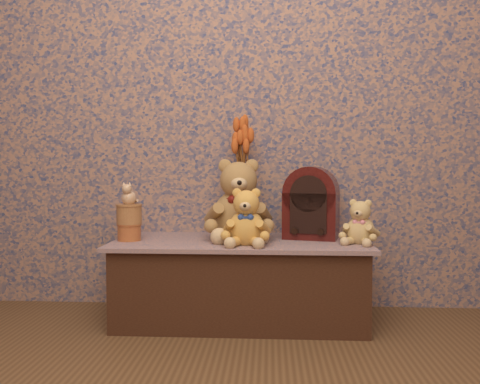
% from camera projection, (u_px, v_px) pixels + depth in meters
% --- Properties ---
extents(display_shelf, '(1.24, 0.59, 0.40)m').
position_uv_depth(display_shelf, '(241.00, 280.00, 2.49)').
color(display_shelf, '#374B72').
rests_on(display_shelf, ground).
extents(teddy_large, '(0.38, 0.44, 0.43)m').
position_uv_depth(teddy_large, '(238.00, 196.00, 2.52)').
color(teddy_large, '#9F733D').
rests_on(teddy_large, display_shelf).
extents(teddy_medium, '(0.24, 0.28, 0.28)m').
position_uv_depth(teddy_medium, '(247.00, 214.00, 2.33)').
color(teddy_medium, gold).
rests_on(teddy_medium, display_shelf).
extents(teddy_small, '(0.25, 0.26, 0.22)m').
position_uv_depth(teddy_small, '(361.00, 220.00, 2.36)').
color(teddy_small, tan).
rests_on(teddy_small, display_shelf).
extents(cathedral_radio, '(0.30, 0.25, 0.36)m').
position_uv_depth(cathedral_radio, '(311.00, 202.00, 2.53)').
color(cathedral_radio, '#390C0A').
rests_on(cathedral_radio, display_shelf).
extents(ceramic_vase, '(0.14, 0.14, 0.21)m').
position_uv_depth(ceramic_vase, '(243.00, 216.00, 2.62)').
color(ceramic_vase, tan).
rests_on(ceramic_vase, display_shelf).
extents(dried_stalks, '(0.28, 0.28, 0.46)m').
position_uv_depth(dried_stalks, '(243.00, 153.00, 2.61)').
color(dried_stalks, '#C4531F').
rests_on(dried_stalks, ceramic_vase).
extents(biscuit_tin_lower, '(0.13, 0.13, 0.08)m').
position_uv_depth(biscuit_tin_lower, '(129.00, 232.00, 2.46)').
color(biscuit_tin_lower, gold).
rests_on(biscuit_tin_lower, display_shelf).
extents(biscuit_tin_upper, '(0.15, 0.15, 0.09)m').
position_uv_depth(biscuit_tin_upper, '(129.00, 214.00, 2.45)').
color(biscuit_tin_upper, tan).
rests_on(biscuit_tin_upper, biscuit_tin_lower).
extents(cat_figurine, '(0.09, 0.10, 0.11)m').
position_uv_depth(cat_figurine, '(129.00, 193.00, 2.45)').
color(cat_figurine, silver).
rests_on(cat_figurine, biscuit_tin_upper).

